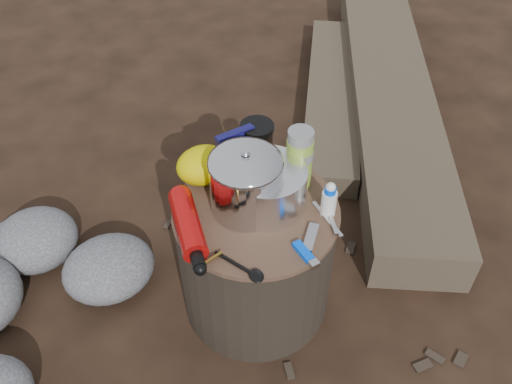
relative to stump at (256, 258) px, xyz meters
name	(u,v)px	position (x,y,z in m)	size (l,w,h in m)	color
ground	(256,298)	(0.00, 0.00, -0.21)	(60.00, 60.00, 0.00)	black
stump	(256,258)	(0.00, 0.00, 0.00)	(0.45, 0.45, 0.41)	black
rock_ring	(50,341)	(-0.61, 0.04, -0.10)	(0.48, 1.06, 0.21)	#58585D
log_main	(390,97)	(0.94, 0.67, -0.12)	(0.33, 1.93, 0.16)	#44392C
log_small	(332,95)	(0.74, 0.82, -0.16)	(0.22, 1.20, 0.10)	#44392C
foil_windscreen	(267,188)	(0.04, 0.01, 0.27)	(0.21, 0.21, 0.12)	white
camping_pot	(246,181)	(-0.02, 0.02, 0.30)	(0.19, 0.19, 0.19)	silver
fuel_bottle	(188,224)	(-0.19, 0.00, 0.24)	(0.06, 0.27, 0.06)	#B20C0B
thermos	(299,159)	(0.15, 0.05, 0.30)	(0.07, 0.07, 0.18)	#87AE32
travel_mug	(257,145)	(0.08, 0.17, 0.27)	(0.09, 0.09, 0.14)	black
stuff_sack	(203,165)	(-0.08, 0.17, 0.26)	(0.15, 0.12, 0.10)	#DDCB00
food_pouch	(237,153)	(0.01, 0.16, 0.28)	(0.11, 0.03, 0.14)	#0F0E4A
lighter	(304,252)	(0.05, -0.18, 0.21)	(0.02, 0.09, 0.02)	#004FF9
multitool	(311,238)	(0.08, -0.15, 0.21)	(0.03, 0.09, 0.01)	#B8B8BD
pot_grabber	(327,218)	(0.16, -0.11, 0.21)	(0.04, 0.14, 0.01)	#B8B8BD
spork	(235,263)	(-0.12, -0.15, 0.21)	(0.03, 0.14, 0.01)	black
squeeze_bottle	(329,200)	(0.17, -0.09, 0.25)	(0.04, 0.04, 0.10)	white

